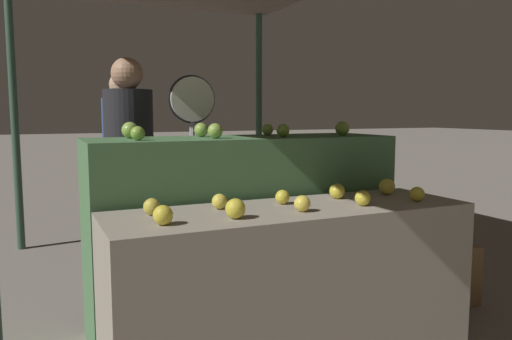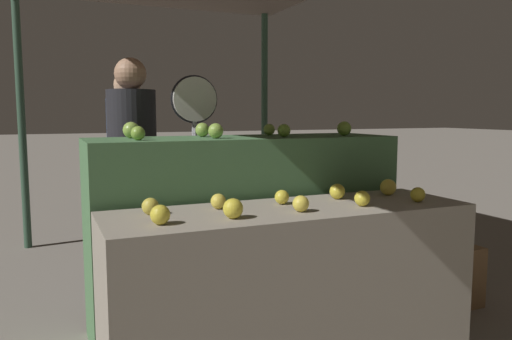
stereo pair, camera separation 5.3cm
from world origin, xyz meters
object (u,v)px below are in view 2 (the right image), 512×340
object	(u,v)px
produce_scale	(195,137)
wooden_crate_side	(441,273)
person_customer_left	(129,156)
person_vendor_at_scale	(133,159)

from	to	relation	value
produce_scale	wooden_crate_side	size ratio (longest dim) A/B	3.81
person_customer_left	wooden_crate_side	size ratio (longest dim) A/B	4.01
person_customer_left	wooden_crate_side	world-z (taller)	person_customer_left
person_vendor_at_scale	person_customer_left	xyz separation A→B (m)	(0.07, 0.60, -0.03)
person_vendor_at_scale	produce_scale	bearing A→B (deg)	148.87
wooden_crate_side	person_vendor_at_scale	bearing A→B (deg)	151.72
produce_scale	person_vendor_at_scale	world-z (taller)	person_vendor_at_scale
produce_scale	person_customer_left	xyz separation A→B (m)	(-0.29, 0.90, -0.19)
produce_scale	wooden_crate_side	bearing A→B (deg)	-24.89
produce_scale	person_customer_left	bearing A→B (deg)	107.77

